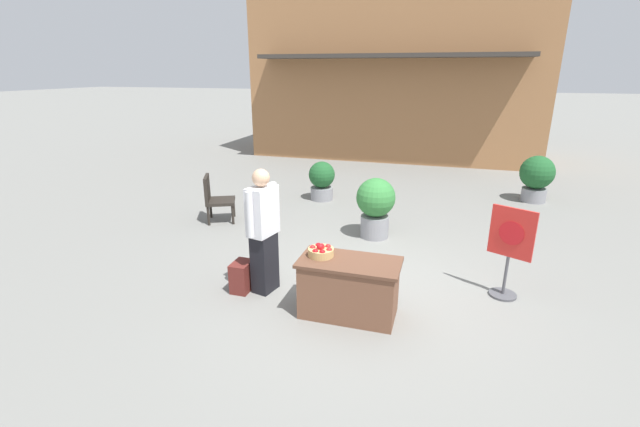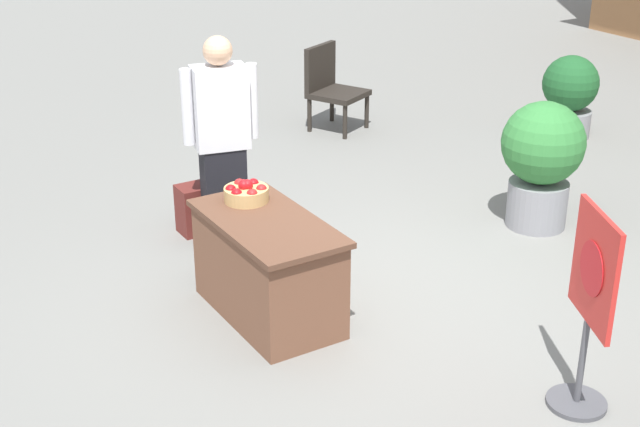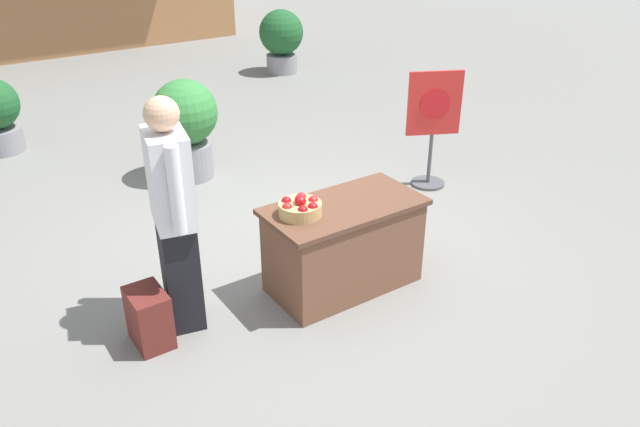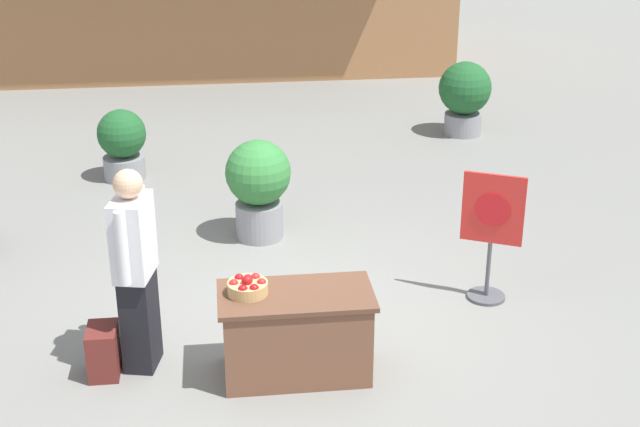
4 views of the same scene
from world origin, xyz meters
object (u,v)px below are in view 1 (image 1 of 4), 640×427
(person_visitor, at_px, (263,231))
(apple_basket, at_px, (321,251))
(potted_plant_near_right, at_px, (322,180))
(poster_board, at_px, (509,250))
(backpack, at_px, (242,276))
(potted_plant_far_right, at_px, (537,176))
(potted_plant_near_left, at_px, (375,204))
(display_table, at_px, (349,288))
(patio_chair, at_px, (215,197))

(person_visitor, bearing_deg, apple_basket, -2.75)
(potted_plant_near_right, bearing_deg, poster_board, -44.95)
(apple_basket, distance_m, backpack, 1.32)
(potted_plant_far_right, relative_size, potted_plant_near_left, 0.97)
(apple_basket, bearing_deg, potted_plant_far_right, 60.31)
(display_table, height_order, backpack, display_table)
(person_visitor, xyz_separation_m, potted_plant_near_left, (1.10, 2.42, -0.26))
(apple_basket, distance_m, potted_plant_near_left, 2.68)
(backpack, height_order, potted_plant_far_right, potted_plant_far_right)
(poster_board, bearing_deg, apple_basket, -40.03)
(patio_chair, bearing_deg, potted_plant_far_right, 2.57)
(display_table, bearing_deg, poster_board, 28.88)
(backpack, relative_size, potted_plant_far_right, 0.39)
(potted_plant_near_right, bearing_deg, potted_plant_far_right, 15.02)
(display_table, bearing_deg, person_visitor, 167.69)
(patio_chair, relative_size, potted_plant_far_right, 0.88)
(patio_chair, xyz_separation_m, potted_plant_near_right, (1.61, 2.08, -0.03))
(backpack, bearing_deg, potted_plant_near_left, 60.94)
(poster_board, bearing_deg, person_visitor, -50.14)
(display_table, bearing_deg, potted_plant_far_right, 63.24)
(potted_plant_far_right, bearing_deg, potted_plant_near_right, -164.98)
(apple_basket, relative_size, potted_plant_near_left, 0.29)
(display_table, relative_size, potted_plant_near_left, 1.12)
(backpack, xyz_separation_m, poster_board, (3.46, 0.88, 0.46))
(potted_plant_near_left, bearing_deg, poster_board, -38.73)
(potted_plant_near_right, bearing_deg, display_table, -69.59)
(apple_basket, xyz_separation_m, potted_plant_near_right, (-1.38, 4.66, -0.31))
(person_visitor, distance_m, potted_plant_near_right, 4.47)
(person_visitor, xyz_separation_m, potted_plant_far_right, (4.26, 5.71, -0.28))
(patio_chair, bearing_deg, display_table, -63.23)
(patio_chair, height_order, potted_plant_near_left, potted_plant_near_left)
(apple_basket, xyz_separation_m, potted_plant_near_left, (0.23, 2.66, -0.17))
(backpack, xyz_separation_m, patio_chair, (-1.81, 2.45, 0.30))
(poster_board, bearing_deg, backpack, -49.70)
(display_table, xyz_separation_m, backpack, (-1.55, 0.17, -0.16))
(display_table, height_order, apple_basket, apple_basket)
(display_table, xyz_separation_m, person_visitor, (-1.25, 0.27, 0.51))
(apple_basket, bearing_deg, display_table, -5.65)
(patio_chair, xyz_separation_m, potted_plant_far_right, (6.37, 3.36, 0.09))
(potted_plant_near_left, bearing_deg, potted_plant_near_right, 128.68)
(backpack, xyz_separation_m, potted_plant_far_right, (4.56, 5.81, 0.39))
(potted_plant_near_left, height_order, potted_plant_near_right, potted_plant_near_left)
(display_table, bearing_deg, potted_plant_near_right, 110.41)
(poster_board, xyz_separation_m, potted_plant_near_left, (-2.05, 1.65, -0.05))
(poster_board, relative_size, patio_chair, 1.33)
(potted_plant_near_left, distance_m, potted_plant_near_right, 2.57)
(backpack, bearing_deg, potted_plant_far_right, 51.85)
(potted_plant_far_right, distance_m, potted_plant_near_left, 4.56)
(backpack, distance_m, patio_chair, 3.06)
(person_visitor, distance_m, backpack, 0.74)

